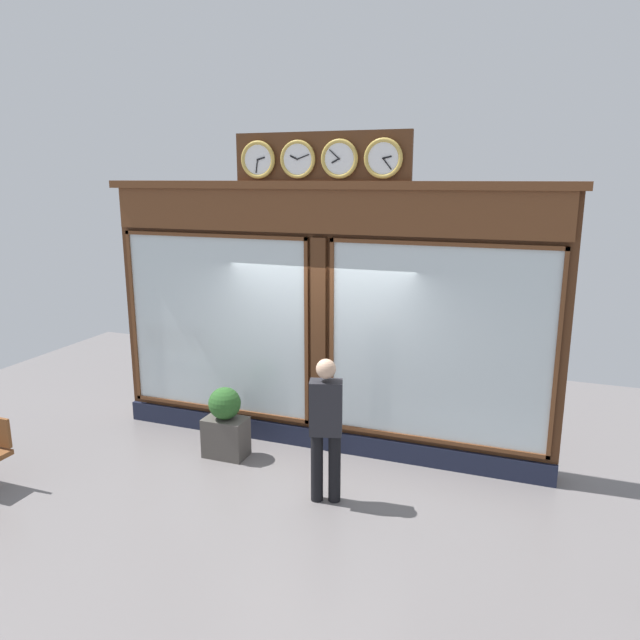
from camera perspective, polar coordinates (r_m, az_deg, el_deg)
ground_plane at (r=6.22m, az=-9.74°, el=-22.28°), size 14.00×14.00×0.00m
shop_facade at (r=7.93m, az=0.31°, el=0.32°), size 6.18×0.42×4.16m
pedestrian at (r=6.79m, az=0.56°, el=-9.88°), size 0.41×0.31×1.69m
planter_box at (r=8.19m, az=-8.91°, el=-10.92°), size 0.56×0.36×0.53m
planter_shrub at (r=8.01m, az=-9.04°, el=-7.81°), size 0.42×0.42×0.42m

